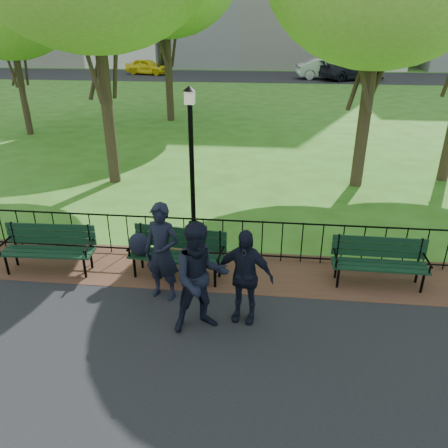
# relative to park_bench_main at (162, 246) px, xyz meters

# --- Properties ---
(ground) EXTENTS (120.00, 120.00, 0.00)m
(ground) POSITION_rel_park_bench_main_xyz_m (0.88, -1.21, -0.64)
(ground) COLOR #345E18
(dirt_strip) EXTENTS (60.00, 1.60, 0.01)m
(dirt_strip) POSITION_rel_park_bench_main_xyz_m (0.88, 0.29, -0.63)
(dirt_strip) COLOR #3A2217
(dirt_strip) RESTS_ON ground
(far_street) EXTENTS (70.00, 9.00, 0.01)m
(far_street) POSITION_rel_park_bench_main_xyz_m (0.88, 33.79, -0.63)
(far_street) COLOR black
(far_street) RESTS_ON ground
(iron_fence) EXTENTS (24.06, 0.06, 1.00)m
(iron_fence) POSITION_rel_park_bench_main_xyz_m (0.88, 0.79, -0.14)
(iron_fence) COLOR black
(iron_fence) RESTS_ON ground
(park_bench_main) EXTENTS (1.87, 0.76, 1.03)m
(park_bench_main) POSITION_rel_park_bench_main_xyz_m (0.00, 0.00, 0.00)
(park_bench_main) COLOR black
(park_bench_main) RESTS_ON ground
(park_bench_left_a) EXTENTS (1.80, 0.62, 1.01)m
(park_bench_left_a) POSITION_rel_park_bench_main_xyz_m (-2.25, -0.00, -0.06)
(park_bench_left_a) COLOR black
(park_bench_left_a) RESTS_ON ground
(park_bench_right_a) EXTENTS (1.73, 0.55, 0.98)m
(park_bench_right_a) POSITION_rel_park_bench_main_xyz_m (4.06, 0.18, -0.08)
(park_bench_right_a) COLOR black
(park_bench_right_a) RESTS_ON ground
(lamppost) EXTENTS (0.30, 0.30, 3.29)m
(lamppost) POSITION_rel_park_bench_main_xyz_m (0.22, 2.20, 1.15)
(lamppost) COLOR black
(lamppost) RESTS_ON ground
(person_left) EXTENTS (0.74, 0.58, 1.78)m
(person_left) POSITION_rel_park_bench_main_xyz_m (0.19, -0.69, 0.26)
(person_left) COLOR black
(person_left) RESTS_ON asphalt_path
(person_mid) EXTENTS (1.01, 0.77, 1.84)m
(person_mid) POSITION_rel_park_bench_main_xyz_m (0.99, -1.49, 0.29)
(person_mid) COLOR black
(person_mid) RESTS_ON asphalt_path
(person_right) EXTENTS (1.00, 0.55, 1.62)m
(person_right) POSITION_rel_park_bench_main_xyz_m (1.64, -1.18, 0.18)
(person_right) COLOR black
(person_right) RESTS_ON asphalt_path
(taxi) EXTENTS (4.31, 2.59, 1.37)m
(taxi) POSITION_rel_park_bench_main_xyz_m (-9.62, 34.21, 0.06)
(taxi) COLOR yellow
(taxi) RESTS_ON far_street
(sedan_silver) EXTENTS (5.21, 2.37, 1.66)m
(sedan_silver) POSITION_rel_park_bench_main_xyz_m (6.34, 32.46, 0.20)
(sedan_silver) COLOR #ADB0B5
(sedan_silver) RESTS_ON far_street
(sedan_dark) EXTENTS (6.01, 4.40, 1.62)m
(sedan_dark) POSITION_rel_park_bench_main_xyz_m (8.38, 31.95, 0.18)
(sedan_dark) COLOR black
(sedan_dark) RESTS_ON far_street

